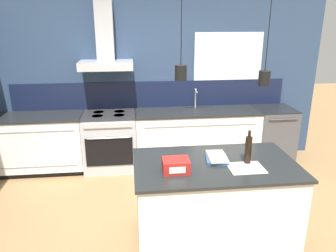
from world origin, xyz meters
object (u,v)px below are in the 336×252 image
at_px(bottle_on_island, 248,150).
at_px(oven_range, 110,141).
at_px(red_supply_box, 176,166).
at_px(dishwasher, 272,134).
at_px(book_stack, 217,158).

bearing_deg(bottle_on_island, oven_range, 127.01).
height_order(bottle_on_island, red_supply_box, bottle_on_island).
xyz_separation_m(dishwasher, book_stack, (-1.47, -1.90, 0.48)).
height_order(oven_range, book_stack, book_stack).
relative_size(dishwasher, bottle_on_island, 2.61).
bearing_deg(book_stack, oven_range, 122.64).
bearing_deg(dishwasher, book_stack, -127.83).
xyz_separation_m(oven_range, red_supply_box, (0.76, -2.10, 0.52)).
height_order(oven_range, dishwasher, same).
bearing_deg(red_supply_box, dishwasher, 47.45).
bearing_deg(oven_range, book_stack, -57.36).
bearing_deg(dishwasher, bottle_on_island, -120.64).
relative_size(oven_range, dishwasher, 1.00).
xyz_separation_m(oven_range, dishwasher, (2.69, 0.00, 0.00)).
relative_size(oven_range, red_supply_box, 3.53).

